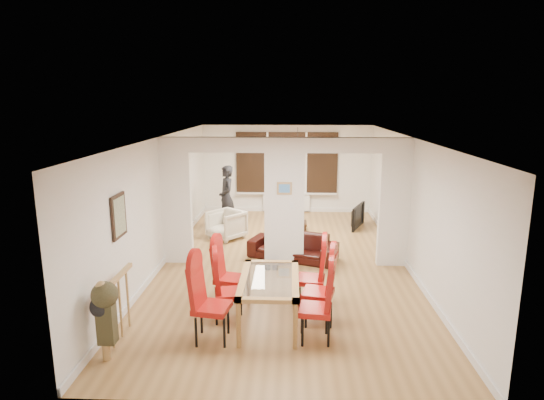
# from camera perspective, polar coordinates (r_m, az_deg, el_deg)

# --- Properties ---
(floor) EXTENTS (5.00, 9.00, 0.01)m
(floor) POSITION_cam_1_polar(r_m,az_deg,el_deg) (9.54, 1.52, -7.89)
(floor) COLOR olive
(floor) RESTS_ON ground
(room_walls) EXTENTS (5.00, 9.00, 2.60)m
(room_walls) POSITION_cam_1_polar(r_m,az_deg,el_deg) (9.17, 1.56, -0.25)
(room_walls) COLOR silver
(room_walls) RESTS_ON floor
(divider_wall) EXTENTS (5.00, 0.18, 2.60)m
(divider_wall) POSITION_cam_1_polar(r_m,az_deg,el_deg) (9.17, 1.56, -0.25)
(divider_wall) COLOR white
(divider_wall) RESTS_ON floor
(bay_window_blinds) EXTENTS (3.00, 0.08, 1.80)m
(bay_window_blinds) POSITION_cam_1_polar(r_m,az_deg,el_deg) (13.51, 1.86, 4.71)
(bay_window_blinds) COLOR black
(bay_window_blinds) RESTS_ON room_walls
(radiator) EXTENTS (1.40, 0.08, 0.50)m
(radiator) POSITION_cam_1_polar(r_m,az_deg,el_deg) (13.68, 1.82, -0.30)
(radiator) COLOR white
(radiator) RESTS_ON floor
(pendant_light) EXTENTS (0.36, 0.36, 0.36)m
(pendant_light) POSITION_cam_1_polar(r_m,az_deg,el_deg) (12.30, 3.23, 6.99)
(pendant_light) COLOR orange
(pendant_light) RESTS_ON room_walls
(stair_newel) EXTENTS (0.40, 1.20, 1.10)m
(stair_newel) POSITION_cam_1_polar(r_m,az_deg,el_deg) (6.80, -18.71, -12.22)
(stair_newel) COLOR #A8834D
(stair_newel) RESTS_ON floor
(wall_poster) EXTENTS (0.04, 0.52, 0.67)m
(wall_poster) POSITION_cam_1_polar(r_m,az_deg,el_deg) (7.25, -18.67, -1.90)
(wall_poster) COLOR gray
(wall_poster) RESTS_ON room_walls
(pillar_photo) EXTENTS (0.30, 0.03, 0.25)m
(pillar_photo) POSITION_cam_1_polar(r_m,az_deg,el_deg) (9.01, 1.56, 1.47)
(pillar_photo) COLOR #4C8CD8
(pillar_photo) RESTS_ON divider_wall
(dining_table) EXTENTS (0.87, 1.55, 0.73)m
(dining_table) POSITION_cam_1_polar(r_m,az_deg,el_deg) (7.00, -0.33, -12.48)
(dining_table) COLOR olive
(dining_table) RESTS_ON floor
(dining_chair_la) EXTENTS (0.54, 0.54, 1.17)m
(dining_chair_la) POSITION_cam_1_polar(r_m,az_deg,el_deg) (6.50, -7.56, -12.50)
(dining_chair_la) COLOR #9C140F
(dining_chair_la) RESTS_ON floor
(dining_chair_lb) EXTENTS (0.49, 0.49, 1.03)m
(dining_chair_lb) POSITION_cam_1_polar(r_m,az_deg,el_deg) (7.05, -5.47, -11.00)
(dining_chair_lb) COLOR #9C140F
(dining_chair_lb) RESTS_ON floor
(dining_chair_lc) EXTENTS (0.51, 0.51, 1.06)m
(dining_chair_lc) POSITION_cam_1_polar(r_m,az_deg,el_deg) (7.55, -5.37, -9.23)
(dining_chair_lc) COLOR #9C140F
(dining_chair_lc) RESTS_ON floor
(dining_chair_ra) EXTENTS (0.49, 0.49, 1.09)m
(dining_chair_ra) POSITION_cam_1_polar(r_m,az_deg,el_deg) (6.49, 5.47, -12.86)
(dining_chair_ra) COLOR #9C140F
(dining_chair_ra) RESTS_ON floor
(dining_chair_rb) EXTENTS (0.54, 0.54, 1.12)m
(dining_chair_rb) POSITION_cam_1_polar(r_m,az_deg,el_deg) (6.97, 5.81, -10.88)
(dining_chair_rb) COLOR #9C140F
(dining_chair_rb) RESTS_ON floor
(dining_chair_rc) EXTENTS (0.50, 0.50, 1.10)m
(dining_chair_rc) POSITION_cam_1_polar(r_m,az_deg,el_deg) (7.48, 4.90, -9.29)
(dining_chair_rc) COLOR #9C140F
(dining_chair_rc) RESTS_ON floor
(sofa) EXTENTS (1.98, 1.33, 0.54)m
(sofa) POSITION_cam_1_polar(r_m,az_deg,el_deg) (9.73, 2.64, -5.80)
(sofa) COLOR black
(sofa) RESTS_ON floor
(armchair) EXTENTS (1.06, 1.06, 0.70)m
(armchair) POSITION_cam_1_polar(r_m,az_deg,el_deg) (11.12, -5.76, -3.10)
(armchair) COLOR beige
(armchair) RESTS_ON floor
(person) EXTENTS (0.72, 0.60, 1.68)m
(person) POSITION_cam_1_polar(r_m,az_deg,el_deg) (11.81, -5.72, 0.28)
(person) COLOR black
(person) RESTS_ON floor
(television) EXTENTS (1.04, 0.54, 0.61)m
(television) POSITION_cam_1_polar(r_m,az_deg,el_deg) (12.26, 10.29, -1.96)
(television) COLOR black
(television) RESTS_ON floor
(coffee_table) EXTENTS (1.07, 0.75, 0.22)m
(coffee_table) POSITION_cam_1_polar(r_m,az_deg,el_deg) (11.82, 2.01, -3.29)
(coffee_table) COLOR black
(coffee_table) RESTS_ON floor
(bottle) EXTENTS (0.07, 0.07, 0.28)m
(bottle) POSITION_cam_1_polar(r_m,az_deg,el_deg) (11.84, 2.34, -2.00)
(bottle) COLOR #143F19
(bottle) RESTS_ON coffee_table
(bowl) EXTENTS (0.20, 0.20, 0.05)m
(bowl) POSITION_cam_1_polar(r_m,az_deg,el_deg) (11.83, 1.30, -2.60)
(bowl) COLOR black
(bowl) RESTS_ON coffee_table
(shoes) EXTENTS (0.26, 0.28, 0.11)m
(shoes) POSITION_cam_1_polar(r_m,az_deg,el_deg) (9.23, -0.06, -8.24)
(shoes) COLOR black
(shoes) RESTS_ON floor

